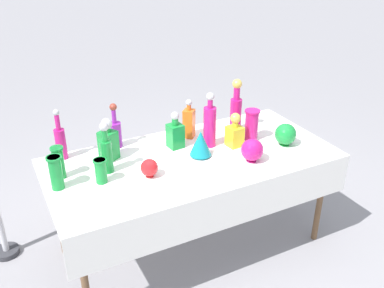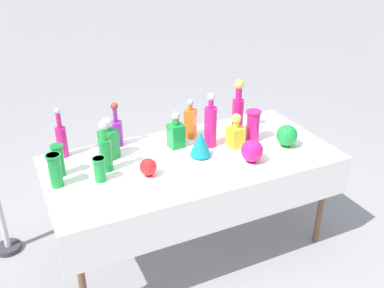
{
  "view_description": "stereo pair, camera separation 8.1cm",
  "coord_description": "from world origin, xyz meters",
  "px_view_note": "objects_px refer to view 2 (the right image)",
  "views": [
    {
      "loc": [
        -1.16,
        -2.27,
        2.16
      ],
      "look_at": [
        0.0,
        0.0,
        0.86
      ],
      "focal_mm": 40.0,
      "sensor_mm": 36.0,
      "label": 1
    },
    {
      "loc": [
        -1.09,
        -2.31,
        2.16
      ],
      "look_at": [
        0.0,
        0.0,
        0.86
      ],
      "focal_mm": 40.0,
      "sensor_mm": 36.0,
      "label": 2
    }
  ],
  "objects_px": {
    "round_bowl_2": "(148,167)",
    "tall_bottle_4": "(62,139)",
    "square_decanter_1": "(109,140)",
    "square_decanter_2": "(236,133)",
    "fluted_vase_0": "(201,143)",
    "cardboard_box_behind_left": "(128,173)",
    "tall_bottle_1": "(211,124)",
    "round_bowl_0": "(252,151)",
    "tall_bottle_3": "(238,109)",
    "square_decanter_3": "(176,133)",
    "square_decanter_0": "(190,121)",
    "slender_vase_2": "(55,169)",
    "tall_bottle_0": "(116,130)",
    "slender_vase_1": "(58,159)",
    "slender_vase_3": "(253,125)",
    "slender_vase_0": "(100,168)",
    "round_bowl_1": "(287,136)",
    "tall_bottle_2": "(106,150)"
  },
  "relations": [
    {
      "from": "square_decanter_1",
      "to": "cardboard_box_behind_left",
      "type": "height_order",
      "value": "square_decanter_1"
    },
    {
      "from": "tall_bottle_4",
      "to": "tall_bottle_3",
      "type": "bearing_deg",
      "value": -7.03
    },
    {
      "from": "tall_bottle_2",
      "to": "cardboard_box_behind_left",
      "type": "bearing_deg",
      "value": 67.08
    },
    {
      "from": "tall_bottle_0",
      "to": "tall_bottle_1",
      "type": "bearing_deg",
      "value": -25.62
    },
    {
      "from": "tall_bottle_0",
      "to": "round_bowl_2",
      "type": "relative_size",
      "value": 2.76
    },
    {
      "from": "tall_bottle_4",
      "to": "square_decanter_3",
      "type": "height_order",
      "value": "tall_bottle_4"
    },
    {
      "from": "slender_vase_2",
      "to": "round_bowl_2",
      "type": "height_order",
      "value": "slender_vase_2"
    },
    {
      "from": "slender_vase_0",
      "to": "cardboard_box_behind_left",
      "type": "xyz_separation_m",
      "value": [
        0.45,
        1.0,
        -0.68
      ]
    },
    {
      "from": "slender_vase_3",
      "to": "tall_bottle_0",
      "type": "bearing_deg",
      "value": 159.51
    },
    {
      "from": "tall_bottle_1",
      "to": "slender_vase_0",
      "type": "bearing_deg",
      "value": -170.95
    },
    {
      "from": "square_decanter_0",
      "to": "cardboard_box_behind_left",
      "type": "xyz_separation_m",
      "value": [
        -0.31,
        0.68,
        -0.72
      ]
    },
    {
      "from": "fluted_vase_0",
      "to": "square_decanter_3",
      "type": "bearing_deg",
      "value": 115.34
    },
    {
      "from": "square_decanter_2",
      "to": "square_decanter_3",
      "type": "distance_m",
      "value": 0.42
    },
    {
      "from": "tall_bottle_3",
      "to": "square_decanter_3",
      "type": "height_order",
      "value": "tall_bottle_3"
    },
    {
      "from": "square_decanter_1",
      "to": "square_decanter_2",
      "type": "distance_m",
      "value": 0.88
    },
    {
      "from": "square_decanter_1",
      "to": "round_bowl_0",
      "type": "bearing_deg",
      "value": -28.97
    },
    {
      "from": "slender_vase_0",
      "to": "fluted_vase_0",
      "type": "xyz_separation_m",
      "value": [
        0.7,
        0.02,
        0.01
      ]
    },
    {
      "from": "fluted_vase_0",
      "to": "square_decanter_0",
      "type": "bearing_deg",
      "value": 78.01
    },
    {
      "from": "round_bowl_2",
      "to": "tall_bottle_4",
      "type": "bearing_deg",
      "value": 131.59
    },
    {
      "from": "round_bowl_0",
      "to": "round_bowl_2",
      "type": "relative_size",
      "value": 1.34
    },
    {
      "from": "slender_vase_0",
      "to": "round_bowl_0",
      "type": "bearing_deg",
      "value": -11.34
    },
    {
      "from": "tall_bottle_1",
      "to": "tall_bottle_2",
      "type": "height_order",
      "value": "tall_bottle_1"
    },
    {
      "from": "slender_vase_3",
      "to": "fluted_vase_0",
      "type": "height_order",
      "value": "slender_vase_3"
    },
    {
      "from": "tall_bottle_1",
      "to": "tall_bottle_4",
      "type": "distance_m",
      "value": 1.02
    },
    {
      "from": "tall_bottle_0",
      "to": "square_decanter_0",
      "type": "bearing_deg",
      "value": -10.04
    },
    {
      "from": "slender_vase_1",
      "to": "tall_bottle_2",
      "type": "bearing_deg",
      "value": -13.31
    },
    {
      "from": "tall_bottle_2",
      "to": "slender_vase_2",
      "type": "height_order",
      "value": "tall_bottle_2"
    },
    {
      "from": "tall_bottle_1",
      "to": "round_bowl_0",
      "type": "distance_m",
      "value": 0.37
    },
    {
      "from": "tall_bottle_4",
      "to": "round_bowl_2",
      "type": "height_order",
      "value": "tall_bottle_4"
    },
    {
      "from": "tall_bottle_0",
      "to": "slender_vase_3",
      "type": "distance_m",
      "value": 0.98
    },
    {
      "from": "tall_bottle_1",
      "to": "tall_bottle_3",
      "type": "distance_m",
      "value": 0.33
    },
    {
      "from": "slender_vase_3",
      "to": "cardboard_box_behind_left",
      "type": "xyz_separation_m",
      "value": [
        -0.69,
        0.92,
        -0.72
      ]
    },
    {
      "from": "tall_bottle_4",
      "to": "square_decanter_0",
      "type": "relative_size",
      "value": 1.19
    },
    {
      "from": "square_decanter_3",
      "to": "slender_vase_0",
      "type": "height_order",
      "value": "square_decanter_3"
    },
    {
      "from": "fluted_vase_0",
      "to": "cardboard_box_behind_left",
      "type": "distance_m",
      "value": 1.23
    },
    {
      "from": "tall_bottle_4",
      "to": "round_bowl_0",
      "type": "relative_size",
      "value": 2.24
    },
    {
      "from": "tall_bottle_4",
      "to": "round_bowl_0",
      "type": "distance_m",
      "value": 1.28
    },
    {
      "from": "slender_vase_1",
      "to": "round_bowl_2",
      "type": "height_order",
      "value": "slender_vase_1"
    },
    {
      "from": "cardboard_box_behind_left",
      "to": "round_bowl_1",
      "type": "bearing_deg",
      "value": -52.05
    },
    {
      "from": "slender_vase_2",
      "to": "cardboard_box_behind_left",
      "type": "bearing_deg",
      "value": 53.42
    },
    {
      "from": "fluted_vase_0",
      "to": "round_bowl_0",
      "type": "distance_m",
      "value": 0.35
    },
    {
      "from": "tall_bottle_1",
      "to": "fluted_vase_0",
      "type": "distance_m",
      "value": 0.18
    },
    {
      "from": "square_decanter_0",
      "to": "square_decanter_3",
      "type": "xyz_separation_m",
      "value": [
        -0.16,
        -0.1,
        -0.02
      ]
    },
    {
      "from": "fluted_vase_0",
      "to": "tall_bottle_1",
      "type": "bearing_deg",
      "value": 40.07
    },
    {
      "from": "tall_bottle_4",
      "to": "slender_vase_1",
      "type": "height_order",
      "value": "tall_bottle_4"
    },
    {
      "from": "tall_bottle_1",
      "to": "round_bowl_1",
      "type": "xyz_separation_m",
      "value": [
        0.49,
        -0.24,
        -0.08
      ]
    },
    {
      "from": "slender_vase_1",
      "to": "round_bowl_2",
      "type": "distance_m",
      "value": 0.56
    },
    {
      "from": "tall_bottle_0",
      "to": "slender_vase_1",
      "type": "height_order",
      "value": "tall_bottle_0"
    },
    {
      "from": "slender_vase_1",
      "to": "round_bowl_1",
      "type": "distance_m",
      "value": 1.55
    },
    {
      "from": "square_decanter_0",
      "to": "round_bowl_1",
      "type": "height_order",
      "value": "square_decanter_0"
    }
  ]
}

